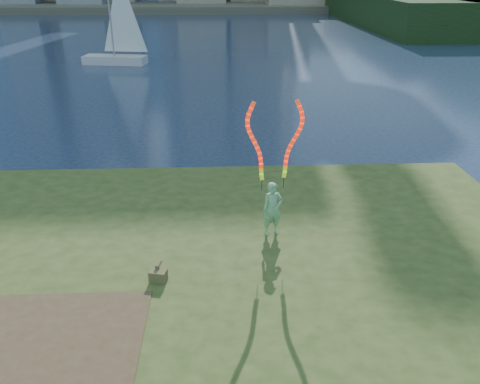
{
  "coord_description": "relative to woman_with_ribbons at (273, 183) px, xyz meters",
  "views": [
    {
      "loc": [
        0.93,
        -9.94,
        7.1
      ],
      "look_at": [
        1.42,
        1.0,
        1.85
      ],
      "focal_mm": 35.0,
      "sensor_mm": 36.0,
      "label": 1
    }
  ],
  "objects": [
    {
      "name": "far_shore",
      "position": [
        -2.24,
        94.33,
        -1.65
      ],
      "size": [
        320.0,
        40.0,
        1.2
      ],
      "primitive_type": "cube",
      "color": "#494435",
      "rests_on": "ground"
    },
    {
      "name": "sailboat",
      "position": [
        -9.52,
        29.02,
        -0.85
      ],
      "size": [
        5.45,
        2.53,
        8.18
      ],
      "rotation": [
        0.0,
        0.0,
        -0.18
      ],
      "color": "beige",
      "rests_on": "ground"
    },
    {
      "name": "woman_with_ribbons",
      "position": [
        0.0,
        0.0,
        0.0
      ],
      "size": [
        1.93,
        0.56,
        3.85
      ],
      "rotation": [
        0.0,
        0.0,
        0.23
      ],
      "color": "#147820",
      "rests_on": "grassy_knoll"
    },
    {
      "name": "grassy_knoll",
      "position": [
        -2.24,
        -2.96,
        -1.92
      ],
      "size": [
        20.0,
        18.0,
        0.8
      ],
      "color": "#354318",
      "rests_on": "ground"
    },
    {
      "name": "canvas_bag",
      "position": [
        -2.75,
        -1.97,
        -1.31
      ],
      "size": [
        0.42,
        0.47,
        0.36
      ],
      "rotation": [
        0.0,
        0.0,
        -0.22
      ],
      "color": "brown",
      "rests_on": "grassy_knoll"
    },
    {
      "name": "dirt_patch",
      "position": [
        -4.44,
        -3.87,
        -1.44
      ],
      "size": [
        3.2,
        3.0,
        0.02
      ],
      "primitive_type": "cube",
      "color": "#47331E",
      "rests_on": "grassy_knoll"
    },
    {
      "name": "ground",
      "position": [
        -2.24,
        -0.67,
        -2.25
      ],
      "size": [
        320.0,
        320.0,
        0.0
      ],
      "primitive_type": "plane",
      "color": "#19253F",
      "rests_on": "ground"
    }
  ]
}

